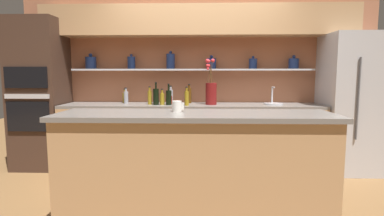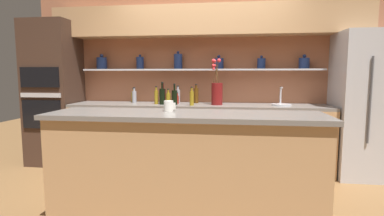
% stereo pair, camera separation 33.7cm
% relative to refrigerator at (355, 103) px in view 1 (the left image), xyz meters
% --- Properties ---
extents(ground_plane, '(12.00, 12.00, 0.00)m').
position_rel_refrigerator_xyz_m(ground_plane, '(-2.17, -1.20, -0.94)').
color(ground_plane, brown).
extents(back_wall_unit, '(5.20, 0.44, 2.60)m').
position_rel_refrigerator_xyz_m(back_wall_unit, '(-2.17, 0.33, 0.61)').
color(back_wall_unit, '#A86647').
rests_on(back_wall_unit, ground_plane).
extents(back_counter_unit, '(3.62, 0.62, 0.92)m').
position_rel_refrigerator_xyz_m(back_counter_unit, '(-2.26, 0.04, -0.48)').
color(back_counter_unit, tan).
rests_on(back_counter_unit, ground_plane).
extents(island_counter, '(2.33, 0.61, 1.02)m').
position_rel_refrigerator_xyz_m(island_counter, '(-2.17, -1.66, -0.43)').
color(island_counter, tan).
rests_on(island_counter, ground_plane).
extents(refrigerator, '(0.86, 0.73, 1.88)m').
position_rel_refrigerator_xyz_m(refrigerator, '(0.00, 0.00, 0.00)').
color(refrigerator, '#B7B7BC').
rests_on(refrigerator, ground_plane).
extents(oven_tower, '(0.68, 0.64, 2.12)m').
position_rel_refrigerator_xyz_m(oven_tower, '(-4.43, 0.04, 0.12)').
color(oven_tower, '#3D281E').
rests_on(oven_tower, ground_plane).
extents(flower_vase, '(0.16, 0.16, 0.64)m').
position_rel_refrigerator_xyz_m(flower_vase, '(-1.99, 0.00, 0.17)').
color(flower_vase, maroon).
rests_on(flower_vase, back_counter_unit).
extents(sink_fixture, '(0.26, 0.26, 0.25)m').
position_rel_refrigerator_xyz_m(sink_fixture, '(-1.11, 0.05, 0.01)').
color(sink_fixture, '#B7B7BC').
rests_on(sink_fixture, back_counter_unit).
extents(bottle_oil_0, '(0.06, 0.06, 0.26)m').
position_rel_refrigerator_xyz_m(bottle_oil_0, '(-2.32, -0.14, 0.08)').
color(bottle_oil_0, olive).
rests_on(bottle_oil_0, back_counter_unit).
extents(bottle_oil_1, '(0.07, 0.07, 0.21)m').
position_rel_refrigerator_xyz_m(bottle_oil_1, '(-3.25, 0.21, 0.06)').
color(bottle_oil_1, olive).
rests_on(bottle_oil_1, back_counter_unit).
extents(bottle_oil_2, '(0.06, 0.06, 0.25)m').
position_rel_refrigerator_xyz_m(bottle_oil_2, '(-2.84, -0.00, 0.08)').
color(bottle_oil_2, olive).
rests_on(bottle_oil_2, back_counter_unit).
extents(bottle_spirit_3, '(0.06, 0.06, 0.23)m').
position_rel_refrigerator_xyz_m(bottle_spirit_3, '(-3.21, 0.13, 0.07)').
color(bottle_spirit_3, gray).
rests_on(bottle_spirit_3, back_counter_unit).
extents(bottle_oil_4, '(0.07, 0.07, 0.22)m').
position_rel_refrigerator_xyz_m(bottle_oil_4, '(-2.66, -0.04, 0.06)').
color(bottle_oil_4, olive).
rests_on(bottle_oil_4, back_counter_unit).
extents(bottle_spirit_5, '(0.07, 0.07, 0.28)m').
position_rel_refrigerator_xyz_m(bottle_spirit_5, '(-2.30, 0.21, 0.10)').
color(bottle_spirit_5, '#4C2D0C').
rests_on(bottle_spirit_5, back_counter_unit).
extents(bottle_sauce_6, '(0.05, 0.05, 0.16)m').
position_rel_refrigerator_xyz_m(bottle_sauce_6, '(-2.56, 0.10, 0.05)').
color(bottle_sauce_6, maroon).
rests_on(bottle_sauce_6, back_counter_unit).
extents(bottle_wine_7, '(0.08, 0.08, 0.32)m').
position_rel_refrigerator_xyz_m(bottle_wine_7, '(-2.75, -0.04, 0.10)').
color(bottle_wine_7, black).
rests_on(bottle_wine_7, back_counter_unit).
extents(bottle_spirit_8, '(0.07, 0.07, 0.26)m').
position_rel_refrigerator_xyz_m(bottle_spirit_8, '(-2.57, 0.19, 0.08)').
color(bottle_spirit_8, gray).
rests_on(bottle_spirit_8, back_counter_unit).
extents(bottle_wine_9, '(0.07, 0.07, 0.30)m').
position_rel_refrigerator_xyz_m(bottle_wine_9, '(-2.77, 0.11, 0.09)').
color(bottle_wine_9, '#380C0C').
rests_on(bottle_wine_9, back_counter_unit).
extents(bottle_wine_10, '(0.08, 0.08, 0.29)m').
position_rel_refrigerator_xyz_m(bottle_wine_10, '(-2.57, -0.06, 0.09)').
color(bottle_wine_10, black).
rests_on(bottle_wine_10, back_counter_unit).
extents(coffee_mug, '(0.10, 0.08, 0.09)m').
position_rel_refrigerator_xyz_m(coffee_mug, '(-2.33, -1.57, 0.12)').
color(coffee_mug, silver).
rests_on(coffee_mug, island_counter).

